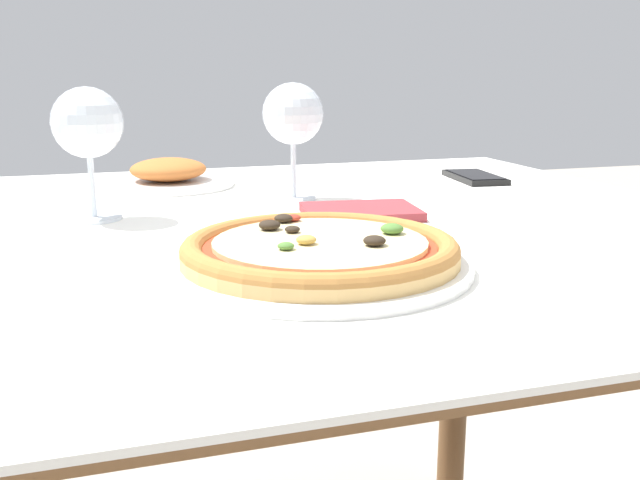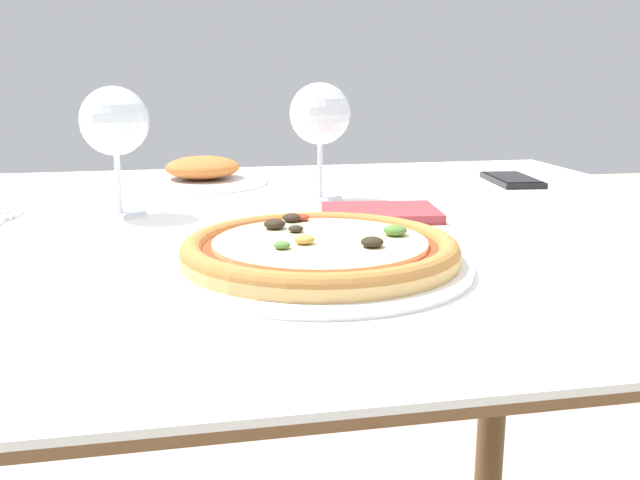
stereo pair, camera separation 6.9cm
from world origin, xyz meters
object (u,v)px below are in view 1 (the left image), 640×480
at_px(side_plate, 169,176).
at_px(cell_phone, 475,177).
at_px(pizza_plate, 320,253).
at_px(wine_glass_far_right, 87,125).
at_px(dining_table, 247,288).
at_px(wine_glass_far_left, 293,116).

bearing_deg(side_plate, cell_phone, -9.65).
xyz_separation_m(pizza_plate, wine_glass_far_right, (-0.21, 0.31, 0.10)).
relative_size(dining_table, wine_glass_far_right, 7.58).
relative_size(wine_glass_far_left, wine_glass_far_right, 1.01).
height_order(wine_glass_far_left, wine_glass_far_right, wine_glass_far_left).
bearing_deg(cell_phone, side_plate, 170.35).
height_order(wine_glass_far_right, side_plate, wine_glass_far_right).
bearing_deg(wine_glass_far_left, pizza_plate, -101.24).
distance_m(pizza_plate, wine_glass_far_left, 0.40).
distance_m(dining_table, wine_glass_far_left, 0.28).
distance_m(dining_table, cell_phone, 0.53).
height_order(pizza_plate, cell_phone, pizza_plate).
xyz_separation_m(wine_glass_far_left, wine_glass_far_right, (-0.29, -0.06, -0.00)).
relative_size(wine_glass_far_right, side_plate, 0.79).
bearing_deg(side_plate, dining_table, -78.90).
bearing_deg(pizza_plate, dining_table, 96.90).
relative_size(dining_table, wine_glass_far_left, 7.48).
distance_m(pizza_plate, wine_glass_far_right, 0.39).
distance_m(dining_table, wine_glass_far_right, 0.29).
xyz_separation_m(dining_table, cell_phone, (0.46, 0.24, 0.09)).
bearing_deg(wine_glass_far_right, side_plate, 63.98).
bearing_deg(wine_glass_far_left, wine_glass_far_right, -167.53).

